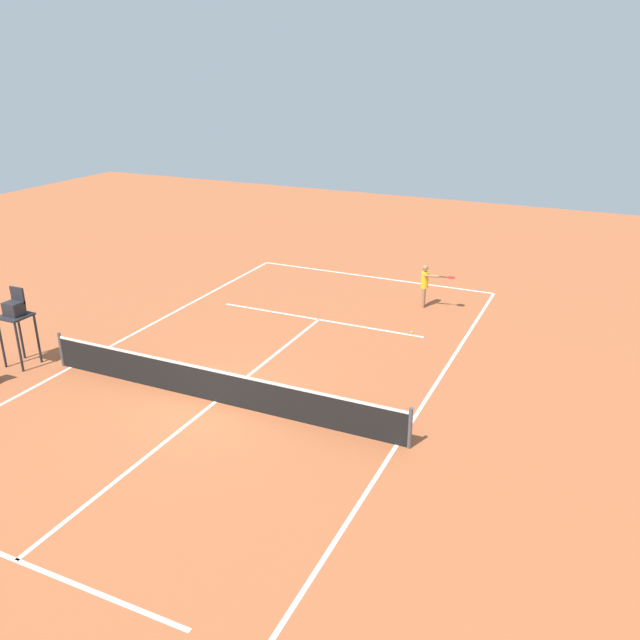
# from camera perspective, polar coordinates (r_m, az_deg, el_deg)

# --- Properties ---
(ground_plane) EXTENTS (60.00, 60.00, 0.00)m
(ground_plane) POSITION_cam_1_polar(r_m,az_deg,el_deg) (17.99, -9.07, -7.04)
(ground_plane) COLOR #AD5933
(court_lines) EXTENTS (10.36, 24.26, 0.01)m
(court_lines) POSITION_cam_1_polar(r_m,az_deg,el_deg) (17.99, -9.08, -7.03)
(court_lines) COLOR white
(court_lines) RESTS_ON ground
(tennis_net) EXTENTS (10.96, 0.10, 1.07)m
(tennis_net) POSITION_cam_1_polar(r_m,az_deg,el_deg) (17.76, -9.17, -5.63)
(tennis_net) COLOR #4C4C51
(tennis_net) RESTS_ON ground
(player_serving) EXTENTS (1.29, 0.45, 1.63)m
(player_serving) POSITION_cam_1_polar(r_m,az_deg,el_deg) (24.44, 9.22, 3.25)
(player_serving) COLOR #9E704C
(player_serving) RESTS_ON ground
(tennis_ball) EXTENTS (0.07, 0.07, 0.07)m
(tennis_ball) POSITION_cam_1_polar(r_m,az_deg,el_deg) (22.29, 8.00, -1.06)
(tennis_ball) COLOR #CCE033
(tennis_ball) RESTS_ON ground
(umpire_chair) EXTENTS (0.80, 0.80, 2.41)m
(umpire_chair) POSITION_cam_1_polar(r_m,az_deg,el_deg) (21.21, -25.00, 0.41)
(umpire_chair) COLOR #232328
(umpire_chair) RESTS_ON ground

